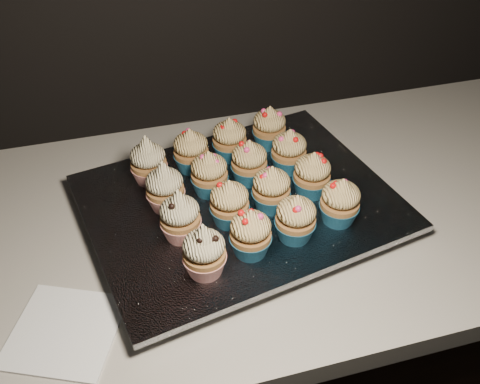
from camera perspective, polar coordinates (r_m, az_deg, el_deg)
The scene contains 21 objects.
cabinet at distance 1.35m, azimuth 10.48°, elevation -14.99°, with size 2.40×0.60×0.86m, color black.
worktop at distance 1.02m, azimuth 13.46°, elevation -0.29°, with size 2.44×0.64×0.04m, color beige.
napkin at distance 0.80m, azimuth -18.17°, elevation -13.90°, with size 0.14×0.14×0.00m, color white.
baking_tray at distance 0.91m, azimuth 0.00°, elevation -1.87°, with size 0.46×0.35×0.02m, color black.
foil_lining at distance 0.90m, azimuth 0.00°, elevation -1.07°, with size 0.50×0.39×0.01m, color silver.
cupcake_0 at distance 0.76m, azimuth -3.84°, elevation -6.38°, with size 0.06×0.06×0.10m.
cupcake_1 at distance 0.78m, azimuth 1.13°, elevation -4.44°, with size 0.06×0.06×0.08m.
cupcake_2 at distance 0.81m, azimuth 5.95°, elevation -2.83°, with size 0.06×0.06×0.08m.
cupcake_3 at distance 0.85m, azimuth 10.62°, elevation -1.04°, with size 0.06×0.06×0.08m.
cupcake_4 at distance 0.81m, azimuth -6.41°, elevation -2.62°, with size 0.06×0.06×0.10m.
cupcake_5 at distance 0.83m, azimuth -1.13°, elevation -1.21°, with size 0.06×0.06×0.08m.
cupcake_6 at distance 0.86m, azimuth 3.36°, elevation 0.32°, with size 0.06×0.06×0.08m.
cupcake_7 at distance 0.89m, azimuth 7.68°, elevation 1.83°, with size 0.06×0.06×0.08m.
cupcake_8 at distance 0.87m, azimuth -8.01°, elevation 0.46°, with size 0.06×0.06×0.10m.
cupcake_9 at distance 0.89m, azimuth -3.29°, elevation 1.95°, with size 0.06×0.06×0.08m.
cupcake_10 at distance 0.91m, azimuth 0.99°, elevation 3.18°, with size 0.06×0.06×0.08m.
cupcake_11 at distance 0.94m, azimuth 5.24°, elevation 4.35°, with size 0.06×0.06×0.08m.
cupcake_12 at distance 0.93m, azimuth -9.75°, elevation 3.22°, with size 0.06×0.06×0.10m.
cupcake_13 at distance 0.94m, azimuth -5.25°, elevation 4.39°, with size 0.06×0.06×0.08m.
cupcake_14 at distance 0.97m, azimuth -1.12°, elevation 5.62°, with size 0.06×0.06×0.08m.
cupcake_15 at distance 1.00m, azimuth 3.14°, elevation 6.87°, with size 0.06×0.06×0.08m.
Camera 1 is at (-0.43, 1.04, 1.52)m, focal length 40.00 mm.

